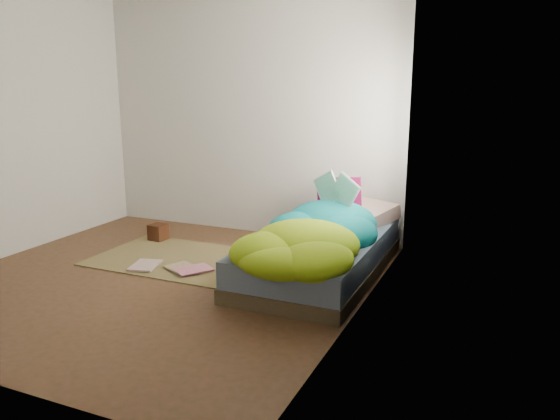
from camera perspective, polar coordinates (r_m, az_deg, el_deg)
The scene contains 12 objects.
ground at distance 4.85m, azimuth -12.60°, elevation -7.14°, with size 3.50×3.50×0.00m, color #413119.
room_walls at distance 4.56m, azimuth -13.46°, elevation 12.42°, with size 3.54×3.54×2.62m.
bed at distance 4.86m, azimuth 4.22°, elevation -4.73°, with size 1.00×2.00×0.34m.
duvet at distance 4.56m, azimuth 3.38°, elevation -1.43°, with size 0.96×1.84×0.34m, color #086B7E, non-canonical shape.
rug at distance 5.35m, azimuth -10.45°, elevation -5.02°, with size 1.60×1.10×0.01m, color brown.
pillow_floral at distance 5.47m, azimuth 8.68°, elevation -0.16°, with size 0.62×0.39×0.14m, color beige.
pillow_magenta at distance 5.36m, azimuth 6.21°, elevation 1.13°, with size 0.41×0.13×0.41m, color #460428.
open_book at distance 4.96m, azimuth 5.84°, elevation 3.24°, with size 0.42×0.09×0.26m, color #2F8F2E, non-canonical shape.
wooden_box at distance 5.99m, azimuth -12.60°, elevation -2.26°, with size 0.17×0.17×0.17m, color #3A190D.
floor_book_a at distance 5.21m, azimuth -15.08°, elevation -5.57°, with size 0.23×0.32×0.02m, color beige.
floor_book_b at distance 5.06m, azimuth -9.57°, elevation -5.84°, with size 0.23×0.31×0.03m, color pink.
floor_book_c at distance 4.96m, azimuth -11.20°, elevation -6.31°, with size 0.23×0.31×0.02m, color tan.
Camera 1 is at (2.74, -3.65, 1.66)m, focal length 35.00 mm.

